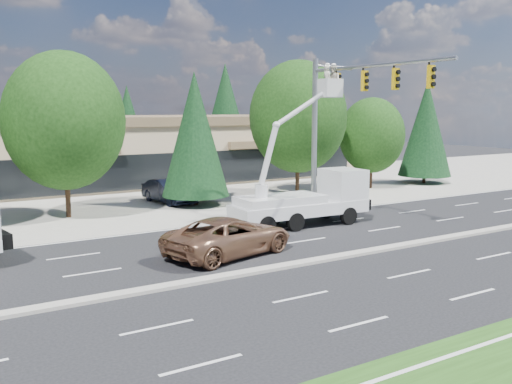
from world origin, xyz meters
TOP-DOWN VIEW (x-y plane):
  - ground at (0.00, 0.00)m, footprint 140.00×140.00m
  - concrete_apron at (0.00, 20.00)m, footprint 140.00×22.00m
  - road_median at (0.00, 0.00)m, footprint 120.00×0.55m
  - strip_mall at (0.00, 29.97)m, footprint 50.40×15.40m
  - tree_front_d at (-3.00, 15.00)m, footprint 6.71×6.71m
  - tree_front_e at (5.00, 15.00)m, footprint 4.28×4.28m
  - tree_front_f at (13.00, 15.00)m, footprint 6.85×6.85m
  - tree_front_g at (20.00, 15.00)m, footprint 5.05×5.05m
  - tree_front_h at (26.00, 15.00)m, footprint 4.29×4.29m
  - tree_back_c at (10.00, 42.00)m, footprint 4.38×4.38m
  - tree_back_d at (22.00, 42.00)m, footprint 5.80×5.80m
  - signal_mast at (10.03, 7.04)m, footprint 2.76×10.16m
  - bucket_truck at (7.44, 6.17)m, footprint 7.58×2.69m
  - traffic_cone_b at (-1.51, 4.13)m, footprint 0.40×0.40m
  - traffic_cone_c at (0.07, 3.51)m, footprint 0.40×0.40m
  - minivan at (0.66, 2.80)m, footprint 6.33×4.04m
  - parked_car_east at (3.83, 16.61)m, footprint 2.14×4.88m

SIDE VIEW (x-z plane):
  - ground at x=0.00m, z-range 0.00..0.00m
  - concrete_apron at x=0.00m, z-range 0.00..0.01m
  - road_median at x=0.00m, z-range 0.00..0.12m
  - traffic_cone_b at x=-1.51m, z-range -0.01..0.69m
  - traffic_cone_c at x=0.07m, z-range -0.01..0.69m
  - parked_car_east at x=3.83m, z-range 0.00..1.56m
  - minivan at x=0.66m, z-range 0.00..1.63m
  - bucket_truck at x=7.44m, z-range -2.43..6.05m
  - strip_mall at x=0.00m, z-range 0.08..5.58m
  - tree_front_g at x=20.00m, z-range 0.60..7.60m
  - tree_front_e at x=5.00m, z-range 0.31..8.74m
  - tree_front_h at x=26.00m, z-range 0.31..8.77m
  - tree_back_c at x=10.00m, z-range 0.31..8.95m
  - tree_front_d at x=-3.00m, z-range 0.79..10.10m
  - tree_front_f at x=13.00m, z-range 0.81..10.32m
  - signal_mast at x=10.03m, z-range 1.56..10.56m
  - tree_back_d at x=22.00m, z-range 0.42..11.85m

